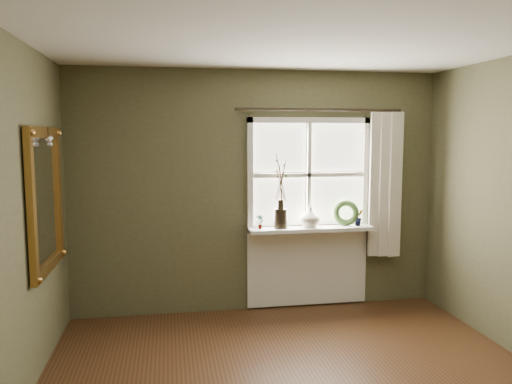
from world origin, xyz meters
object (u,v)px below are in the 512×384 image
object	(u,v)px
wreath	(346,216)
dark_jug	(281,218)
gilt_mirror	(46,199)
cream_vase	(310,217)

from	to	relation	value
wreath	dark_jug	bearing A→B (deg)	-157.13
dark_jug	wreath	bearing A→B (deg)	3.06
dark_jug	gilt_mirror	bearing A→B (deg)	-159.57
dark_jug	gilt_mirror	xyz separation A→B (m)	(-2.18, -0.81, 0.36)
dark_jug	wreath	xyz separation A→B (m)	(0.75, 0.04, 0.00)
dark_jug	wreath	world-z (taller)	wreath
cream_vase	gilt_mirror	distance (m)	2.66
cream_vase	gilt_mirror	size ratio (longest dim) A/B	0.19
cream_vase	gilt_mirror	xyz separation A→B (m)	(-2.51, -0.81, 0.35)
dark_jug	cream_vase	distance (m)	0.33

